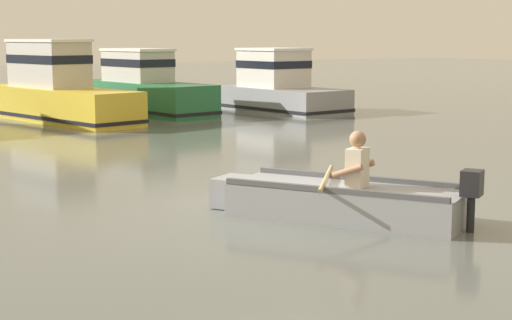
% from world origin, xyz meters
% --- Properties ---
extents(ground_plane, '(120.00, 120.00, 0.00)m').
position_xyz_m(ground_plane, '(0.00, 0.00, 0.00)').
color(ground_plane, slate).
extents(rowboat_with_person, '(2.55, 3.42, 1.19)m').
position_xyz_m(rowboat_with_person, '(0.33, -0.88, 0.25)').
color(rowboat_with_person, gray).
rests_on(rowboat_with_person, ground).
extents(moored_boat_yellow, '(2.99, 6.36, 2.33)m').
position_xyz_m(moored_boat_yellow, '(1.15, 13.63, 0.85)').
color(moored_boat_yellow, gold).
rests_on(moored_boat_yellow, ground).
extents(moored_boat_green, '(2.54, 5.75, 2.03)m').
position_xyz_m(moored_boat_green, '(4.25, 14.50, 0.76)').
color(moored_boat_green, '#287042').
rests_on(moored_boat_green, ground).
extents(moored_boat_grey, '(2.66, 4.85, 2.03)m').
position_xyz_m(moored_boat_grey, '(8.31, 12.96, 0.74)').
color(moored_boat_grey, gray).
rests_on(moored_boat_grey, ground).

